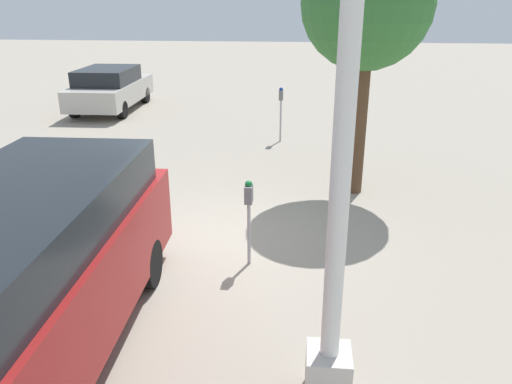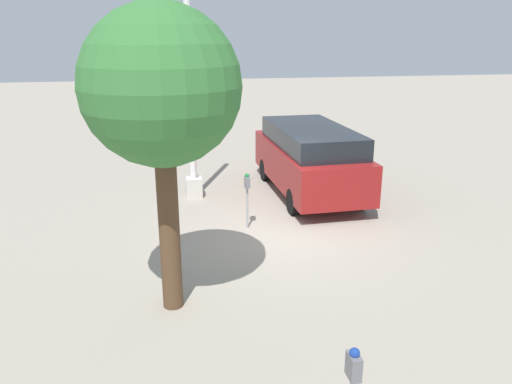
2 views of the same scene
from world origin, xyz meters
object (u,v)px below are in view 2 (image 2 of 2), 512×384
object	(u,v)px
street_tree	(161,89)
lamp_post	(191,113)
parking_meter_far	(353,382)
parked_van	(309,157)
parking_meter_near	(247,188)

from	to	relation	value
street_tree	lamp_post	bearing A→B (deg)	-7.27
parking_meter_far	street_tree	bearing A→B (deg)	25.32
parked_van	street_tree	distance (m)	7.29
parking_meter_far	street_tree	world-z (taller)	street_tree
parking_meter_near	lamp_post	distance (m)	3.15
lamp_post	parking_meter_far	bearing A→B (deg)	-174.23
parking_meter_near	parking_meter_far	world-z (taller)	parking_meter_far
parking_meter_far	parked_van	distance (m)	9.53
lamp_post	parking_meter_near	bearing A→B (deg)	-157.62
lamp_post	parked_van	size ratio (longest dim) A/B	1.27
parked_van	parking_meter_far	bearing A→B (deg)	164.56
street_tree	parking_meter_far	bearing A→B (deg)	-155.22
parking_meter_far	street_tree	xyz separation A→B (m)	(3.72, 1.72, 2.52)
parking_meter_near	parking_meter_far	bearing A→B (deg)	179.63
lamp_post	street_tree	distance (m)	6.04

